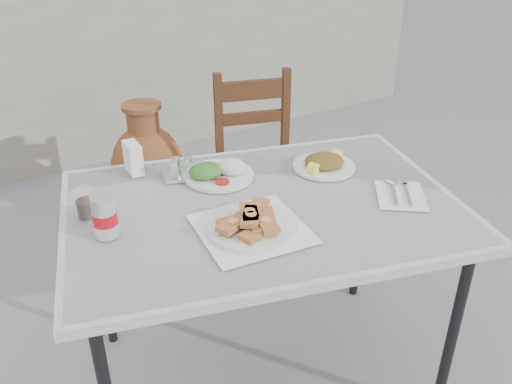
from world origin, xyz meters
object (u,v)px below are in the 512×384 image
cafe_table (263,218)px  soda_can (105,216)px  pide_plate (251,221)px  salad_rice_plate (218,172)px  chair (259,165)px  condiment_caddy (180,171)px  terracotta_urn (148,169)px  napkin_holder (133,158)px  salad_chopped_plate (324,163)px  cola_glass (86,205)px

cafe_table → soda_can: soda_can is taller
pide_plate → salad_rice_plate: 0.39m
cafe_table → chair: size_ratio=1.60×
salad_rice_plate → condiment_caddy: (-0.13, 0.07, 0.00)m
condiment_caddy → terracotta_urn: 1.22m
cafe_table → salad_rice_plate: size_ratio=5.91×
pide_plate → napkin_holder: size_ratio=3.10×
salad_rice_plate → chair: chair is taller
salad_chopped_plate → pide_plate: bearing=-153.9°
pide_plate → cola_glass: size_ratio=3.70×
condiment_caddy → chair: 0.91m
cafe_table → salad_chopped_plate: 0.38m
cafe_table → pide_plate: (-0.12, -0.12, 0.09)m
pide_plate → condiment_caddy: 0.45m
pide_plate → condiment_caddy: bearing=96.0°
cola_glass → chair: 1.26m
cafe_table → cola_glass: (-0.55, 0.24, 0.10)m
pide_plate → salad_rice_plate: size_ratio=1.40×
condiment_caddy → terracotta_urn: (0.24, 1.08, -0.51)m
pide_plate → napkin_holder: 0.61m
condiment_caddy → chair: bearing=37.1°
salad_rice_plate → napkin_holder: (-0.26, 0.21, 0.04)m
chair → terracotta_urn: (-0.42, 0.57, -0.16)m
cafe_table → terracotta_urn: (0.07, 1.41, -0.43)m
soda_can → terracotta_urn: bearing=65.3°
salad_chopped_plate → soda_can: bearing=-178.5°
napkin_holder → terracotta_urn: size_ratio=0.16×
cafe_table → salad_rice_plate: salad_rice_plate is taller
cafe_table → soda_can: size_ratio=11.19×
salad_chopped_plate → soda_can: (-0.88, -0.02, 0.05)m
salad_rice_plate → condiment_caddy: condiment_caddy is taller
salad_rice_plate → salad_chopped_plate: 0.42m
pide_plate → soda_can: soda_can is taller
salad_rice_plate → terracotta_urn: (0.12, 1.15, -0.51)m
salad_chopped_plate → chair: 0.82m
pide_plate → terracotta_urn: size_ratio=0.49×
cafe_table → chair: bearing=59.2°
salad_chopped_plate → soda_can: 0.89m
condiment_caddy → chair: size_ratio=0.14×
cafe_table → napkin_holder: size_ratio=13.07×
salad_rice_plate → soda_can: 0.52m
salad_chopped_plate → chair: (0.15, 0.72, -0.35)m
condiment_caddy → cafe_table: bearing=-63.1°
soda_can → napkin_holder: bearing=58.6°
salad_rice_plate → condiment_caddy: 0.15m
salad_rice_plate → terracotta_urn: size_ratio=0.35×
terracotta_urn → napkin_holder: bearing=-111.7°
cafe_table → condiment_caddy: (-0.17, 0.33, 0.09)m
salad_chopped_plate → cafe_table: bearing=-162.4°
salad_chopped_plate → napkin_holder: napkin_holder is taller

